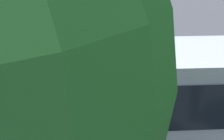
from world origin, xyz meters
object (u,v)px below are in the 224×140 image
Objects in this scene: tour_bus at (112,113)px; spectator_centre at (106,85)px; spectator_far_left at (182,85)px; spectator_far_right at (36,88)px; spectator_right at (75,86)px; traffic_cone at (158,73)px; stunt_motorcycle at (99,65)px; spectator_left at (143,87)px; parked_motorcycle_silver at (31,112)px.

tour_bus is 3.09m from spectator_centre.
spectator_far_left is 5.12m from spectator_far_right.
traffic_cone is at bearing -137.94° from spectator_right.
stunt_motorcycle is (0.39, -3.49, -0.46)m from spectator_centre.
spectator_far_left is 3.27m from traffic_cone.
spectator_far_left is 1.03× the size of spectator_far_right.
spectator_left is 0.89× the size of parked_motorcycle_silver.
parked_motorcycle_silver is at bearing 18.86° from spectator_centre.
tour_bus is 3.06m from spectator_left.
parked_motorcycle_silver is at bearing 9.46° from spectator_far_left.
traffic_cone is at bearing -145.33° from spectator_far_right.
tour_bus is 6.39× the size of spectator_left.
traffic_cone is at bearing 173.30° from stunt_motorcycle.
spectator_right is 2.67× the size of traffic_cone.
spectator_left is 4.11m from stunt_motorcycle.
stunt_motorcycle is at bearing -65.70° from spectator_left.
spectator_far_right is at bearing 7.97° from spectator_right.
tour_bus is at bearing 132.43° from spectator_far_right.
spectator_far_right is at bearing 3.19° from spectator_centre.
spectator_far_right is (5.12, 0.15, -0.04)m from spectator_far_left.
spectator_centre is (0.21, -3.03, -0.57)m from tour_bus.
spectator_left is 3.88m from parked_motorcycle_silver.
spectator_left reaches higher than traffic_cone.
spectator_far_left is 5.28m from parked_motorcycle_silver.
spectator_left is 3.73m from spectator_far_right.
spectator_centre is 2.85× the size of traffic_cone.
tour_bus is at bearing 95.26° from stunt_motorcycle.
spectator_right is at bearing -66.68° from tour_bus.
spectator_far_left reaches higher than parked_motorcycle_silver.
spectator_far_right is at bearing 60.56° from stunt_motorcycle.
tour_bus reaches higher than spectator_far_left.
spectator_right is at bearing -172.03° from spectator_far_right.
tour_bus is 3.66m from parked_motorcycle_silver.
stunt_motorcycle is at bearing -101.93° from spectator_right.
spectator_left is 1.05× the size of spectator_far_right.
tour_bus is 3.41m from spectator_right.
spectator_far_left reaches higher than traffic_cone.
tour_bus is 6.48× the size of spectator_centre.
stunt_motorcycle is at bearing -119.44° from spectator_far_right.
spectator_right is at bearing 78.07° from stunt_motorcycle.
spectator_right is at bearing 42.06° from traffic_cone.
spectator_centre is at bearing -176.81° from spectator_far_right.
spectator_far_right reaches higher than parked_motorcycle_silver.
spectator_centre is (1.29, -0.23, -0.02)m from spectator_left.
tour_bus is at bearing 93.93° from spectator_centre.
spectator_right is at bearing -6.52° from spectator_left.
spectator_far_right is (3.72, -0.09, -0.06)m from spectator_left.
spectator_far_right reaches higher than traffic_cone.
spectator_far_left reaches higher than spectator_right.
spectator_left is 1.08× the size of spectator_right.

